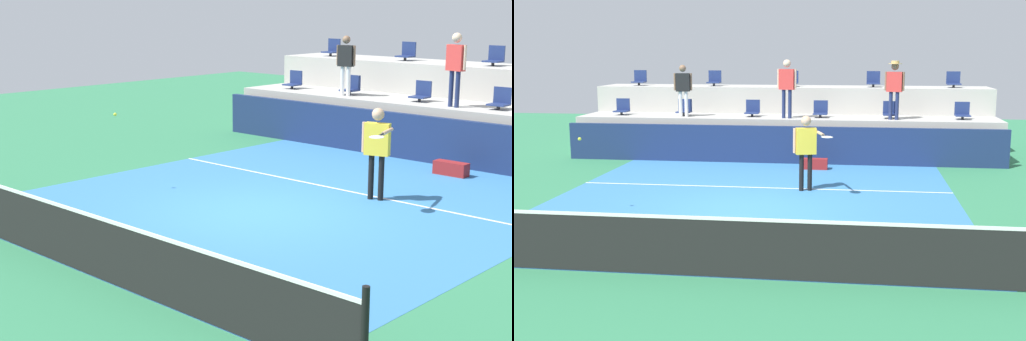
# 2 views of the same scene
# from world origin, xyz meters

# --- Properties ---
(ground_plane) EXTENTS (40.00, 40.00, 0.00)m
(ground_plane) POSITION_xyz_m (0.00, 0.00, 0.00)
(ground_plane) COLOR #2D754C
(court_inner_paint) EXTENTS (9.00, 10.00, 0.01)m
(court_inner_paint) POSITION_xyz_m (0.00, 1.00, 0.00)
(court_inner_paint) COLOR teal
(court_inner_paint) RESTS_ON ground_plane
(court_service_line) EXTENTS (9.00, 0.06, 0.00)m
(court_service_line) POSITION_xyz_m (0.00, 2.40, 0.01)
(court_service_line) COLOR white
(court_service_line) RESTS_ON ground_plane
(tennis_net) EXTENTS (10.48, 0.08, 1.07)m
(tennis_net) POSITION_xyz_m (0.00, -4.00, 0.50)
(tennis_net) COLOR black
(tennis_net) RESTS_ON ground_plane
(sponsor_backboard) EXTENTS (13.00, 0.16, 1.10)m
(sponsor_backboard) POSITION_xyz_m (0.00, 6.00, 0.55)
(sponsor_backboard) COLOR navy
(sponsor_backboard) RESTS_ON ground_plane
(seating_tier_lower) EXTENTS (13.00, 1.80, 1.25)m
(seating_tier_lower) POSITION_xyz_m (0.00, 7.30, 0.62)
(seating_tier_lower) COLOR #ADAAA3
(seating_tier_lower) RESTS_ON ground_plane
(seating_tier_upper) EXTENTS (13.00, 1.80, 2.10)m
(seating_tier_upper) POSITION_xyz_m (0.00, 9.10, 1.05)
(seating_tier_upper) COLOR #ADAAA3
(seating_tier_upper) RESTS_ON ground_plane
(stadium_chair_lower_far_left) EXTENTS (0.44, 0.40, 0.52)m
(stadium_chair_lower_far_left) POSITION_xyz_m (-5.28, 7.23, 1.46)
(stadium_chair_lower_far_left) COLOR #2D2D33
(stadium_chair_lower_far_left) RESTS_ON seating_tier_lower
(stadium_chair_lower_left) EXTENTS (0.44, 0.40, 0.52)m
(stadium_chair_lower_left) POSITION_xyz_m (-3.22, 7.23, 1.46)
(stadium_chair_lower_left) COLOR #2D2D33
(stadium_chair_lower_left) RESTS_ON seating_tier_lower
(stadium_chair_lower_mid_left) EXTENTS (0.44, 0.40, 0.52)m
(stadium_chair_lower_mid_left) POSITION_xyz_m (-1.04, 7.23, 1.46)
(stadium_chair_lower_mid_left) COLOR #2D2D33
(stadium_chair_lower_mid_left) RESTS_ON seating_tier_lower
(stadium_chair_lower_mid_right) EXTENTS (0.44, 0.40, 0.52)m
(stadium_chair_lower_mid_right) POSITION_xyz_m (1.09, 7.23, 1.46)
(stadium_chair_lower_mid_right) COLOR #2D2D33
(stadium_chair_lower_mid_right) RESTS_ON seating_tier_lower
(stadium_chair_lower_right) EXTENTS (0.44, 0.40, 0.52)m
(stadium_chair_lower_right) POSITION_xyz_m (3.21, 7.23, 1.46)
(stadium_chair_lower_right) COLOR #2D2D33
(stadium_chair_lower_right) RESTS_ON seating_tier_lower
(stadium_chair_lower_far_right) EXTENTS (0.44, 0.40, 0.52)m
(stadium_chair_lower_far_right) POSITION_xyz_m (5.34, 7.23, 1.46)
(stadium_chair_lower_far_right) COLOR #2D2D33
(stadium_chair_lower_far_right) RESTS_ON seating_tier_lower
(stadium_chair_upper_far_left) EXTENTS (0.44, 0.40, 0.52)m
(stadium_chair_upper_far_left) POSITION_xyz_m (-5.29, 9.03, 2.31)
(stadium_chair_upper_far_left) COLOR #2D2D33
(stadium_chair_upper_far_left) RESTS_ON seating_tier_upper
(stadium_chair_upper_left) EXTENTS (0.44, 0.40, 0.52)m
(stadium_chair_upper_left) POSITION_xyz_m (-2.64, 9.03, 2.31)
(stadium_chair_upper_left) COLOR #2D2D33
(stadium_chair_upper_left) RESTS_ON seating_tier_upper
(stadium_chair_upper_center) EXTENTS (0.44, 0.40, 0.52)m
(stadium_chair_upper_center) POSITION_xyz_m (0.00, 9.03, 2.31)
(stadium_chair_upper_center) COLOR #2D2D33
(stadium_chair_upper_center) RESTS_ON seating_tier_upper
(stadium_chair_upper_right) EXTENTS (0.44, 0.40, 0.52)m
(stadium_chair_upper_right) POSITION_xyz_m (2.71, 9.03, 2.31)
(stadium_chair_upper_right) COLOR #2D2D33
(stadium_chair_upper_right) RESTS_ON seating_tier_upper
(stadium_chair_upper_far_right) EXTENTS (0.44, 0.40, 0.52)m
(stadium_chair_upper_far_right) POSITION_xyz_m (5.28, 9.03, 2.31)
(stadium_chair_upper_far_right) COLOR #2D2D33
(stadium_chair_upper_far_right) RESTS_ON seating_tier_upper
(tennis_player) EXTENTS (1.01, 1.16, 1.78)m
(tennis_player) POSITION_xyz_m (1.08, 2.20, 1.10)
(tennis_player) COLOR black
(tennis_player) RESTS_ON ground_plane
(spectator_in_white) EXTENTS (0.57, 0.24, 1.60)m
(spectator_in_white) POSITION_xyz_m (-3.15, 6.85, 2.21)
(spectator_in_white) COLOR white
(spectator_in_white) RESTS_ON seating_tier_lower
(spectator_leaning_on_rail) EXTENTS (0.61, 0.28, 1.77)m
(spectator_leaning_on_rail) POSITION_xyz_m (0.09, 6.85, 2.33)
(spectator_leaning_on_rail) COLOR navy
(spectator_leaning_on_rail) RESTS_ON seating_tier_lower
(spectator_with_hat) EXTENTS (0.59, 0.49, 1.74)m
(spectator_with_hat) POSITION_xyz_m (3.29, 6.85, 2.32)
(spectator_with_hat) COLOR navy
(spectator_with_hat) RESTS_ON seating_tier_lower
(tennis_ball) EXTENTS (0.07, 0.07, 0.07)m
(tennis_ball) POSITION_xyz_m (-3.21, -0.69, 1.54)
(tennis_ball) COLOR #CCE033
(equipment_bag) EXTENTS (0.76, 0.28, 0.30)m
(equipment_bag) POSITION_xyz_m (1.05, 5.14, 0.15)
(equipment_bag) COLOR maroon
(equipment_bag) RESTS_ON ground_plane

